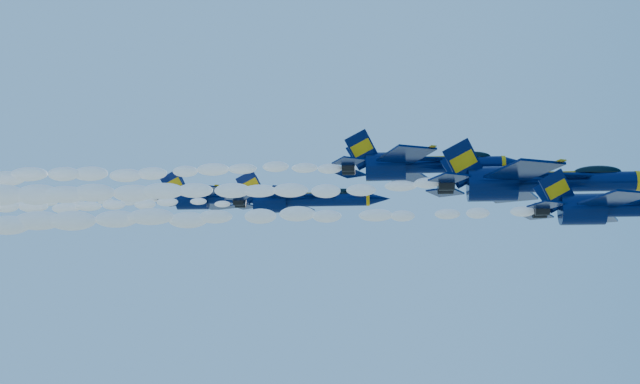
# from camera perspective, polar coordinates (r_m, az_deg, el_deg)

# --- Properties ---
(jet_lead) EXTENTS (15.58, 12.78, 5.79)m
(jet_lead) POSITION_cam_1_polar(r_m,az_deg,el_deg) (71.53, 18.85, -0.94)
(jet_lead) COLOR #020E38
(smoke_trail_jet_lead) EXTENTS (52.67, 1.86, 1.67)m
(smoke_trail_jet_lead) POSITION_cam_1_polar(r_m,az_deg,el_deg) (70.61, -7.98, -1.70)
(smoke_trail_jet_lead) COLOR white
(jet_second) EXTENTS (19.72, 16.18, 7.33)m
(jet_second) POSITION_cam_1_polar(r_m,az_deg,el_deg) (78.87, 13.77, 0.64)
(jet_second) COLOR #020E38
(smoke_trail_jet_second) EXTENTS (52.67, 2.36, 2.12)m
(smoke_trail_jet_second) POSITION_cam_1_polar(r_m,az_deg,el_deg) (80.51, -11.39, -0.07)
(smoke_trail_jet_second) COLOR white
(jet_third) EXTENTS (17.59, 14.43, 6.53)m
(jet_third) POSITION_cam_1_polar(r_m,az_deg,el_deg) (84.25, 6.60, 1.75)
(jet_third) COLOR #020E38
(smoke_trail_jet_third) EXTENTS (52.67, 2.10, 1.89)m
(smoke_trail_jet_third) POSITION_cam_1_polar(r_m,az_deg,el_deg) (89.24, -15.66, 1.04)
(smoke_trail_jet_third) COLOR white
(jet_fourth) EXTENTS (16.16, 13.25, 6.00)m
(jet_fourth) POSITION_cam_1_polar(r_m,az_deg,el_deg) (91.86, -1.18, -0.48)
(jet_fourth) COLOR #020E38
(jet_fifth) EXTENTS (16.50, 13.54, 6.13)m
(jet_fifth) POSITION_cam_1_polar(r_m,az_deg,el_deg) (102.50, -6.35, -0.33)
(jet_fifth) COLOR #020E38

